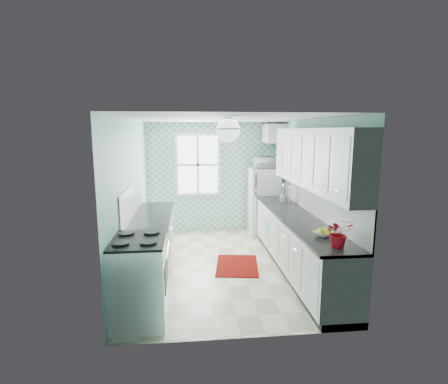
{
  "coord_description": "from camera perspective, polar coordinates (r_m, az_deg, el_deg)",
  "views": [
    {
      "loc": [
        -0.57,
        -5.76,
        2.32
      ],
      "look_at": [
        0.05,
        0.25,
        1.25
      ],
      "focal_mm": 28.0,
      "sensor_mm": 36.0,
      "label": 1
    }
  ],
  "objects": [
    {
      "name": "base_cabinets_right",
      "position": [
        5.95,
        11.88,
        -8.51
      ],
      "size": [
        0.6,
        3.6,
        0.9
      ],
      "primitive_type": "cube",
      "color": "white",
      "rests_on": "floor"
    },
    {
      "name": "wall_left",
      "position": [
        5.93,
        -14.91,
        -0.69
      ],
      "size": [
        0.02,
        4.4,
        2.5
      ],
      "primitive_type": "cube",
      "color": "#7ABAB1",
      "rests_on": "floor"
    },
    {
      "name": "wall_front",
      "position": [
        3.75,
        3.15,
        -6.53
      ],
      "size": [
        3.0,
        0.02,
        2.5
      ],
      "primitive_type": "cube",
      "color": "#7ABAB1",
      "rests_on": "floor"
    },
    {
      "name": "floor",
      "position": [
        6.24,
        -0.22,
        -11.89
      ],
      "size": [
        3.0,
        4.4,
        0.02
      ],
      "primitive_type": "cube",
      "color": "beige",
      "rests_on": "ground"
    },
    {
      "name": "dish_towel",
      "position": [
        6.75,
        6.85,
        -5.86
      ],
      "size": [
        0.09,
        0.26,
        0.39
      ],
      "primitive_type": "cube",
      "rotation": [
        0.0,
        0.0,
        0.29
      ],
      "color": "#70B9A1",
      "rests_on": "base_cabinets_right"
    },
    {
      "name": "wall_back",
      "position": [
        8.06,
        -1.79,
        2.41
      ],
      "size": [
        3.0,
        0.02,
        2.5
      ],
      "primitive_type": "cube",
      "color": "#7ABAB1",
      "rests_on": "floor"
    },
    {
      "name": "potted_plant",
      "position": [
        4.4,
        18.25,
        -6.35
      ],
      "size": [
        0.33,
        0.29,
        0.35
      ],
      "primitive_type": "imported",
      "rotation": [
        0.0,
        0.0,
        0.04
      ],
      "color": "red",
      "rests_on": "countertop_right"
    },
    {
      "name": "fridge",
      "position": [
        7.89,
        6.52,
        -1.52
      ],
      "size": [
        0.65,
        0.65,
        1.49
      ],
      "rotation": [
        0.0,
        0.0,
        0.05
      ],
      "color": "silver",
      "rests_on": "floor"
    },
    {
      "name": "stove",
      "position": [
        4.54,
        -13.73,
        -13.48
      ],
      "size": [
        0.67,
        0.84,
        1.02
      ],
      "rotation": [
        0.0,
        0.0,
        0.04
      ],
      "color": "white",
      "rests_on": "floor"
    },
    {
      "name": "ceiling_light",
      "position": [
        4.99,
        0.68,
        10.08
      ],
      "size": [
        0.34,
        0.34,
        0.35
      ],
      "color": "silver",
      "rests_on": "ceiling"
    },
    {
      "name": "wall_right",
      "position": [
        6.22,
        13.75,
        -0.16
      ],
      "size": [
        0.02,
        4.4,
        2.5
      ],
      "primitive_type": "cube",
      "color": "#7ABAB1",
      "rests_on": "floor"
    },
    {
      "name": "rug",
      "position": [
        6.19,
        2.14,
        -11.89
      ],
      "size": [
        0.84,
        1.1,
        0.02
      ],
      "primitive_type": "cube",
      "rotation": [
        0.0,
        0.0,
        -0.14
      ],
      "color": "maroon",
      "rests_on": "floor"
    },
    {
      "name": "microwave",
      "position": [
        7.76,
        6.65,
        4.83
      ],
      "size": [
        0.48,
        0.33,
        0.26
      ],
      "primitive_type": "imported",
      "rotation": [
        0.0,
        0.0,
        3.11
      ],
      "color": "white",
      "rests_on": "fridge"
    },
    {
      "name": "ceiling",
      "position": [
        5.79,
        -0.24,
        11.92
      ],
      "size": [
        3.0,
        4.4,
        0.02
      ],
      "primitive_type": "cube",
      "color": "white",
      "rests_on": "wall_back"
    },
    {
      "name": "countertop_right",
      "position": [
        5.81,
        11.91,
        -4.12
      ],
      "size": [
        0.63,
        3.6,
        0.04
      ],
      "primitive_type": "cube",
      "color": "black",
      "rests_on": "base_cabinets_right"
    },
    {
      "name": "soap_bottle",
      "position": [
        6.9,
        9.52,
        -0.83
      ],
      "size": [
        0.1,
        0.1,
        0.19
      ],
      "primitive_type": "imported",
      "rotation": [
        0.0,
        0.0,
        -0.21
      ],
      "color": "#7D97AF",
      "rests_on": "countertop_right"
    },
    {
      "name": "backsplash_left",
      "position": [
        5.87,
        -14.78,
        -1.35
      ],
      "size": [
        0.02,
        2.15,
        0.51
      ],
      "primitive_type": "cube",
      "color": "white",
      "rests_on": "wall_left"
    },
    {
      "name": "accent_wall",
      "position": [
        8.04,
        -1.78,
        2.39
      ],
      "size": [
        3.0,
        0.01,
        2.5
      ],
      "primitive_type": "cube",
      "color": "#64C1A3",
      "rests_on": "wall_back"
    },
    {
      "name": "backsplash_right",
      "position": [
        5.85,
        14.83,
        -1.38
      ],
      "size": [
        0.02,
        3.6,
        0.51
      ],
      "primitive_type": "cube",
      "color": "white",
      "rests_on": "wall_right"
    },
    {
      "name": "sink",
      "position": [
        6.79,
        9.4,
        -1.89
      ],
      "size": [
        0.46,
        0.38,
        0.53
      ],
      "rotation": [
        0.0,
        0.0,
        -0.01
      ],
      "color": "silver",
      "rests_on": "countertop_right"
    },
    {
      "name": "base_cabinets_left",
      "position": [
        6.02,
        -11.72,
        -8.28
      ],
      "size": [
        0.6,
        2.15,
        0.9
      ],
      "primitive_type": "cube",
      "color": "white",
      "rests_on": "floor"
    },
    {
      "name": "upper_cabinets_right",
      "position": [
        5.52,
        14.4,
        5.37
      ],
      "size": [
        0.33,
        3.2,
        0.9
      ],
      "primitive_type": "cube",
      "color": "silver",
      "rests_on": "wall_right"
    },
    {
      "name": "upper_cabinet_fridge",
      "position": [
        7.82,
        8.05,
        9.43
      ],
      "size": [
        0.4,
        0.74,
        0.4
      ],
      "primitive_type": "cube",
      "color": "silver",
      "rests_on": "wall_right"
    },
    {
      "name": "window",
      "position": [
        7.96,
        -4.3,
        4.46
      ],
      "size": [
        1.04,
        0.05,
        1.44
      ],
      "color": "white",
      "rests_on": "wall_back"
    },
    {
      "name": "fruit_bowl",
      "position": [
        4.83,
        16.01,
        -6.58
      ],
      "size": [
        0.31,
        0.31,
        0.06
      ],
      "primitive_type": "imported",
      "rotation": [
        0.0,
        0.0,
        0.35
      ],
      "color": "white",
      "rests_on": "countertop_right"
    },
    {
      "name": "countertop_left",
      "position": [
        5.89,
        -11.74,
        -3.93
      ],
      "size": [
        0.63,
        2.15,
        0.04
      ],
      "primitive_type": "cube",
      "color": "black",
      "rests_on": "base_cabinets_left"
    }
  ]
}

